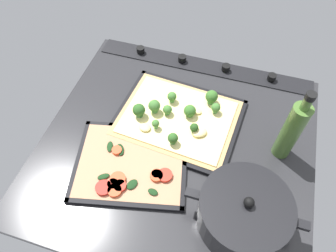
% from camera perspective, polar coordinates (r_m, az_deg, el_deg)
% --- Properties ---
extents(ground_plane, '(0.77, 0.73, 0.03)m').
position_cam_1_polar(ground_plane, '(0.92, 1.62, -3.72)').
color(ground_plane, '#28282B').
extents(stove_control_panel, '(0.74, 0.07, 0.03)m').
position_cam_1_polar(stove_control_panel, '(1.11, 6.48, 10.94)').
color(stove_control_panel, black).
rests_on(stove_control_panel, ground_plane).
extents(baking_tray_front, '(0.39, 0.32, 0.01)m').
position_cam_1_polar(baking_tray_front, '(0.95, 1.76, 1.16)').
color(baking_tray_front, black).
rests_on(baking_tray_front, ground_plane).
extents(broccoli_pizza, '(0.36, 0.29, 0.06)m').
position_cam_1_polar(broccoli_pizza, '(0.94, 1.76, 1.76)').
color(broccoli_pizza, tan).
rests_on(broccoli_pizza, baking_tray_front).
extents(baking_tray_back, '(0.35, 0.31, 0.01)m').
position_cam_1_polar(baking_tray_back, '(0.87, -6.73, -6.77)').
color(baking_tray_back, black).
rests_on(baking_tray_back, ground_plane).
extents(veggie_pizza_back, '(0.32, 0.29, 0.02)m').
position_cam_1_polar(veggie_pizza_back, '(0.86, -6.88, -7.07)').
color(veggie_pizza_back, tan).
rests_on(veggie_pizza_back, baking_tray_back).
extents(cooking_pot, '(0.28, 0.21, 0.13)m').
position_cam_1_polar(cooking_pot, '(0.78, 13.55, -15.13)').
color(cooking_pot, black).
rests_on(cooking_pot, ground_plane).
extents(oil_bottle, '(0.05, 0.05, 0.24)m').
position_cam_1_polar(oil_bottle, '(0.86, 21.58, -0.77)').
color(oil_bottle, '#476B2D').
rests_on(oil_bottle, ground_plane).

